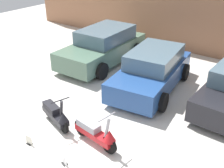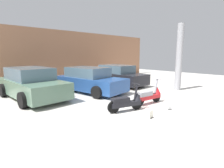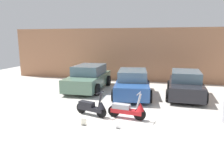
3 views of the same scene
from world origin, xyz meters
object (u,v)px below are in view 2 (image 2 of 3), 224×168
placard_near_left_scooter (151,115)px  support_column_side (179,58)px  scooter_front_right (150,95)px  car_rear_center (90,80)px  scooter_front_left (127,102)px  car_rear_left (32,84)px  placard_near_right_scooter (169,107)px  car_rear_right (118,75)px

placard_near_left_scooter → support_column_side: 5.46m
scooter_front_right → car_rear_center: (-0.43, 3.57, 0.28)m
scooter_front_left → support_column_side: bearing=23.0°
scooter_front_left → placard_near_left_scooter: bearing=-70.4°
scooter_front_left → car_rear_center: 3.73m
scooter_front_right → car_rear_left: bearing=133.6°
placard_near_right_scooter → car_rear_center: bearing=93.4°
placard_near_right_scooter → support_column_side: (3.70, 1.49, 1.75)m
placard_near_right_scooter → support_column_side: 4.36m
car_rear_center → car_rear_right: bearing=92.4°
car_rear_left → placard_near_right_scooter: size_ratio=16.50×
car_rear_center → car_rear_right: car_rear_center is taller
car_rear_center → placard_near_left_scooter: 4.72m
placard_near_left_scooter → car_rear_center: bearing=78.1°
car_rear_right → support_column_side: size_ratio=1.06×
scooter_front_right → car_rear_right: bearing=67.8°
car_rear_left → placard_near_left_scooter: car_rear_left is taller
car_rear_center → placard_near_left_scooter: car_rear_center is taller
car_rear_center → placard_near_right_scooter: (0.27, -4.57, -0.53)m
car_rear_center → car_rear_right: 2.79m
scooter_front_left → car_rear_center: bearing=91.4°
scooter_front_left → car_rear_left: 4.75m
placard_near_left_scooter → support_column_side: bearing=17.0°
scooter_front_left → car_rear_right: bearing=64.6°
scooter_front_left → scooter_front_right: 1.44m
scooter_front_left → car_rear_left: size_ratio=0.32×
car_rear_left → car_rear_right: size_ratio=1.09×
car_rear_center → placard_near_left_scooter: bearing=-19.9°
scooter_front_left → placard_near_left_scooter: size_ratio=5.35×
scooter_front_right → support_column_side: size_ratio=0.40×
support_column_side → car_rear_right: bearing=108.9°
car_rear_left → car_rear_right: car_rear_left is taller
car_rear_left → placard_near_left_scooter: bearing=16.4°
car_rear_left → support_column_side: (6.76, -3.89, 1.18)m
placard_near_left_scooter → scooter_front_left: bearing=92.3°
scooter_front_left → car_rear_right: size_ratio=0.35×
scooter_front_left → car_rear_right: 5.55m
car_rear_left → scooter_front_left: bearing=19.9°
car_rear_center → support_column_side: 5.17m
scooter_front_left → scooter_front_right: (1.44, 0.00, 0.02)m
scooter_front_right → car_rear_left: (-3.21, 4.39, 0.32)m
scooter_front_right → scooter_front_left: bearing=-172.4°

